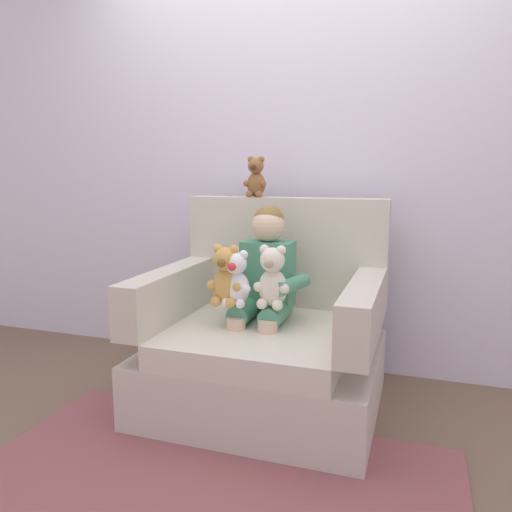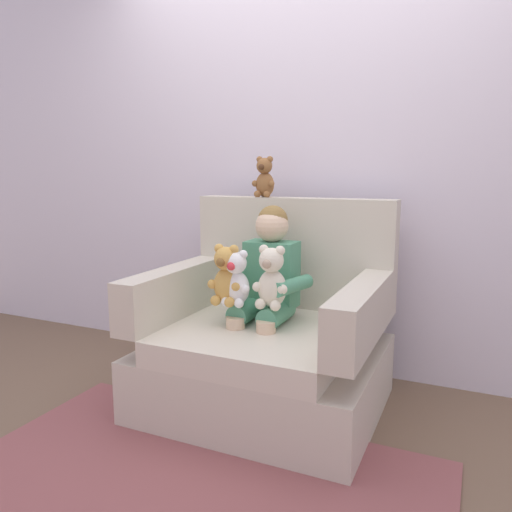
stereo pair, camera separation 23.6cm
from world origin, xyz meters
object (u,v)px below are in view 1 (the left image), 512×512
at_px(armchair, 267,342).
at_px(plush_white, 236,280).
at_px(seated_child, 264,279).
at_px(plush_cream, 272,279).
at_px(plush_honey, 226,277).
at_px(plush_brown_on_backrest, 256,178).

height_order(armchair, plush_white, armchair).
relative_size(armchair, seated_child, 1.36).
xyz_separation_m(armchair, plush_cream, (0.06, -0.11, 0.36)).
bearing_deg(armchair, seated_child, 128.49).
xyz_separation_m(armchair, plush_white, (-0.11, -0.14, 0.35)).
relative_size(plush_honey, plush_white, 1.08).
relative_size(seated_child, plush_white, 3.02).
distance_m(seated_child, plush_cream, 0.17).
relative_size(seated_child, plush_brown_on_backrest, 3.61).
distance_m(plush_white, plush_brown_on_backrest, 0.69).
xyz_separation_m(plush_cream, plush_honey, (-0.22, -0.03, -0.00)).
bearing_deg(plush_brown_on_backrest, plush_cream, -59.81).
bearing_deg(plush_white, plush_cream, 4.37).
relative_size(plush_cream, plush_brown_on_backrest, 1.32).
height_order(seated_child, plush_brown_on_backrest, plush_brown_on_backrest).
bearing_deg(plush_white, armchair, 47.26).
distance_m(armchair, plush_cream, 0.38).
height_order(plush_honey, plush_white, plush_honey).
bearing_deg(plush_brown_on_backrest, plush_honey, -85.23).
height_order(armchair, plush_honey, armchair).
xyz_separation_m(seated_child, plush_cream, (0.09, -0.14, 0.04)).
xyz_separation_m(plush_white, plush_brown_on_backrest, (-0.07, 0.49, 0.48)).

